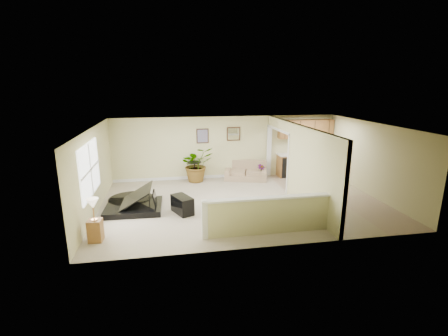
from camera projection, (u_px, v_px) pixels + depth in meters
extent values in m
plane|color=tan|center=(242.00, 202.00, 10.56)|extent=(9.00, 9.00, 0.00)
cube|color=#C2BD84|center=(226.00, 147.00, 13.11)|extent=(9.00, 0.04, 2.50)
cube|color=#C2BD84|center=(273.00, 197.00, 7.39)|extent=(9.00, 0.04, 2.50)
cube|color=#C2BD84|center=(93.00, 172.00, 9.49)|extent=(0.04, 6.00, 2.50)
cube|color=#C2BD84|center=(372.00, 160.00, 11.00)|extent=(0.04, 6.00, 2.50)
cube|color=white|center=(244.00, 126.00, 9.93)|extent=(9.00, 6.00, 0.04)
cube|color=gray|center=(332.00, 197.00, 11.09)|extent=(2.70, 6.00, 0.01)
cube|color=#C2BD84|center=(313.00, 173.00, 9.41)|extent=(0.12, 3.60, 2.50)
cube|color=#C2BD84|center=(280.00, 124.00, 11.98)|extent=(0.12, 2.35, 0.40)
cube|color=#C2BD84|center=(269.00, 216.00, 8.28)|extent=(3.30, 0.12, 0.95)
cube|color=silver|center=(270.00, 198.00, 8.15)|extent=(3.40, 0.22, 0.05)
cube|color=silver|center=(205.00, 220.00, 7.99)|extent=(0.14, 0.14, 1.00)
cube|color=white|center=(89.00, 169.00, 8.97)|extent=(0.05, 2.15, 1.45)
cube|color=#382214|center=(203.00, 136.00, 12.80)|extent=(0.48, 0.03, 0.58)
cube|color=#875674|center=(203.00, 136.00, 12.78)|extent=(0.40, 0.01, 0.50)
cube|color=#382214|center=(234.00, 134.00, 12.99)|extent=(0.55, 0.03, 0.55)
cube|color=silver|center=(234.00, 134.00, 12.98)|extent=(0.46, 0.01, 0.46)
cube|color=olive|center=(305.00, 165.00, 13.58)|extent=(2.30, 0.60, 0.90)
cube|color=beige|center=(305.00, 154.00, 13.46)|extent=(2.36, 0.65, 0.04)
cube|color=black|center=(287.00, 166.00, 13.44)|extent=(0.60, 0.60, 0.84)
cube|color=olive|center=(306.00, 129.00, 13.31)|extent=(2.30, 0.35, 0.75)
cube|color=black|center=(132.00, 182.00, 9.71)|extent=(1.70, 1.48, 0.34)
cylinder|color=black|center=(129.00, 177.00, 10.28)|extent=(1.42, 1.42, 0.34)
cube|color=white|center=(166.00, 182.00, 9.89)|extent=(0.28, 1.15, 0.02)
cube|color=black|center=(128.00, 172.00, 9.72)|extent=(1.34, 1.35, 0.77)
cube|color=black|center=(182.00, 205.00, 9.64)|extent=(0.69, 0.87, 0.52)
cube|color=tan|center=(246.00, 173.00, 13.10)|extent=(1.85, 1.37, 0.46)
cube|color=tan|center=(244.00, 160.00, 13.32)|extent=(1.65, 0.68, 0.48)
cube|color=tan|center=(228.00, 167.00, 12.90)|extent=(0.46, 0.95, 0.18)
cube|color=tan|center=(263.00, 165.00, 13.14)|extent=(0.46, 0.95, 0.18)
cylinder|color=black|center=(195.00, 181.00, 12.86)|extent=(0.39, 0.39, 0.03)
cylinder|color=black|center=(194.00, 172.00, 12.77)|extent=(0.04, 0.04, 0.76)
cylinder|color=black|center=(194.00, 162.00, 12.67)|extent=(0.54, 0.54, 0.03)
cylinder|color=black|center=(197.00, 178.00, 12.85)|extent=(0.40, 0.40, 0.28)
imported|color=#144315|center=(197.00, 164.00, 12.71)|extent=(1.48, 1.36, 1.38)
cylinder|color=black|center=(261.00, 177.00, 13.07)|extent=(0.32, 0.32, 0.22)
imported|color=#144315|center=(261.00, 172.00, 13.02)|extent=(0.45, 0.45, 0.62)
cube|color=olive|center=(95.00, 230.00, 7.91)|extent=(0.35, 0.35, 0.55)
cylinder|color=#CF8A45|center=(94.00, 220.00, 7.84)|extent=(0.15, 0.15, 0.02)
cylinder|color=#CF8A45|center=(94.00, 212.00, 7.80)|extent=(0.03, 0.03, 0.37)
cone|color=#F6E3C9|center=(93.00, 203.00, 7.74)|extent=(0.30, 0.30, 0.24)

